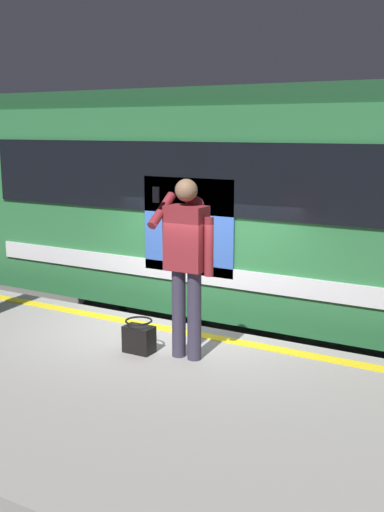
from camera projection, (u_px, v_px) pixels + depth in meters
The scene contains 8 objects.
ground_plane at pixel (182, 408), 7.56m from camera, with size 24.39×24.39×0.00m, color #3D3D3F.
platform at pixel (87, 428), 5.91m from camera, with size 15.94×3.62×1.11m, color gray.
safety_line at pixel (169, 329), 7.08m from camera, with size 15.62×0.16×0.01m, color yellow.
track_rail_near at pixel (232, 365), 8.75m from camera, with size 20.72×0.08×0.16m, color slate.
track_rail_far at pixel (271, 336), 9.96m from camera, with size 20.72×0.08×0.16m, color slate.
train_carriage at pixel (369, 204), 8.08m from camera, with size 10.85×3.00×3.74m.
passenger at pixel (187, 254), 6.00m from camera, with size 0.57×0.55×1.81m.
handbag at pixel (139, 338), 6.33m from camera, with size 0.31×0.28×0.35m.
Camera 1 is at (-3.58, 6.03, 3.40)m, focal length 42.95 mm.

